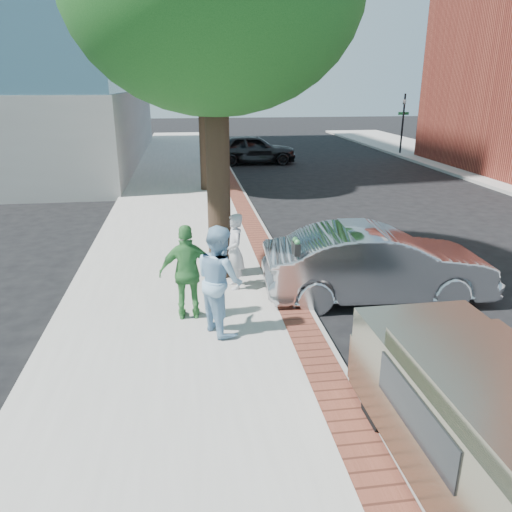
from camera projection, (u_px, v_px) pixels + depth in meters
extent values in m
plane|color=black|center=(257.00, 314.00, 10.12)|extent=(120.00, 120.00, 0.00)
cube|color=#9E9991|center=(182.00, 215.00, 17.38)|extent=(5.00, 60.00, 0.15)
cube|color=brown|center=(245.00, 211.00, 17.64)|extent=(0.60, 60.00, 0.01)
cube|color=gray|center=(255.00, 212.00, 17.72)|extent=(0.10, 60.00, 0.15)
cylinder|color=black|center=(221.00, 127.00, 30.19)|extent=(0.12, 0.12, 3.80)
imported|color=black|center=(220.00, 108.00, 29.83)|extent=(0.18, 0.15, 0.90)
cube|color=#1E7238|center=(220.00, 115.00, 29.96)|extent=(0.70, 0.03, 0.18)
cylinder|color=black|center=(402.00, 125.00, 31.72)|extent=(0.12, 0.12, 3.80)
imported|color=black|center=(404.00, 107.00, 31.36)|extent=(0.18, 0.15, 0.90)
cube|color=#1E7238|center=(404.00, 113.00, 31.49)|extent=(0.70, 0.03, 0.18)
cylinder|color=black|center=(218.00, 182.00, 11.05)|extent=(0.52, 0.52, 4.40)
cylinder|color=black|center=(204.00, 143.00, 20.60)|extent=(0.40, 0.40, 3.85)
ellipsoid|color=#134517|center=(201.00, 59.00, 19.53)|extent=(4.80, 4.80, 3.94)
cylinder|color=gray|center=(295.00, 282.00, 9.83)|extent=(0.07, 0.07, 1.15)
cube|color=#2D3030|center=(297.00, 250.00, 9.52)|extent=(0.12, 0.14, 0.24)
cube|color=#2D3030|center=(295.00, 247.00, 9.69)|extent=(0.12, 0.14, 0.24)
sphere|color=#3F8C4C|center=(297.00, 242.00, 9.47)|extent=(0.11, 0.11, 0.11)
sphere|color=#3F8C4C|center=(295.00, 239.00, 9.64)|extent=(0.11, 0.11, 0.11)
imported|color=#AEAEB3|center=(235.00, 251.00, 10.78)|extent=(0.47, 0.65, 1.67)
imported|color=#8AB5D5|center=(220.00, 279.00, 8.83)|extent=(1.08, 1.18, 1.98)
imported|color=#3E8942|center=(188.00, 272.00, 9.35)|extent=(1.08, 0.46, 1.84)
imported|color=#B0B1B7|center=(377.00, 264.00, 10.60)|extent=(4.90, 1.98, 1.58)
imported|color=black|center=(253.00, 149.00, 28.59)|extent=(4.93, 2.00, 1.68)
cube|color=gray|center=(493.00, 437.00, 5.29)|extent=(1.74, 4.25, 1.19)
cube|color=gray|center=(413.00, 365.00, 7.10)|extent=(1.64, 0.82, 0.71)
cylinder|color=black|center=(375.00, 412.00, 6.65)|extent=(0.20, 0.57, 0.56)
cylinder|color=black|center=(475.00, 402.00, 6.86)|extent=(0.20, 0.57, 0.56)
cube|color=black|center=(413.00, 413.00, 5.24)|extent=(0.04, 1.76, 0.48)
cube|color=black|center=(403.00, 334.00, 7.37)|extent=(1.41, 0.04, 0.35)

